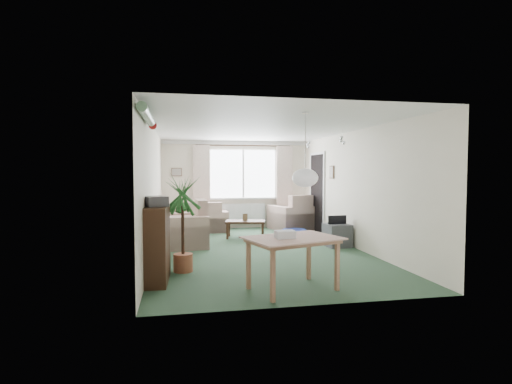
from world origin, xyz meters
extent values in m
plane|color=#294530|center=(0.00, 0.00, 0.00)|extent=(6.50, 6.50, 0.00)
cube|color=white|center=(0.20, 3.23, 1.50)|extent=(1.80, 0.03, 1.30)
cube|color=black|center=(0.20, 3.15, 2.27)|extent=(2.60, 0.03, 0.03)
cube|color=beige|center=(-0.95, 3.13, 1.27)|extent=(0.45, 0.08, 2.00)
cube|color=beige|center=(1.35, 3.13, 1.27)|extent=(0.45, 0.08, 2.00)
cube|color=white|center=(0.20, 3.19, 0.40)|extent=(1.20, 0.10, 0.55)
cube|color=black|center=(1.99, 2.20, 1.00)|extent=(0.03, 0.95, 2.00)
sphere|color=white|center=(0.20, -2.30, 1.48)|extent=(0.36, 0.36, 0.36)
cylinder|color=#196626|center=(-1.92, -2.30, 2.28)|extent=(1.60, 1.60, 0.12)
sphere|color=silver|center=(1.30, 0.90, 2.22)|extent=(0.20, 0.20, 0.20)
sphere|color=silver|center=(1.60, -0.30, 2.22)|extent=(0.20, 0.20, 0.20)
cube|color=brown|center=(-1.60, 3.23, 1.55)|extent=(0.28, 0.03, 0.22)
cube|color=brown|center=(1.98, 1.20, 1.55)|extent=(0.03, 0.24, 0.30)
cube|color=beige|center=(-1.10, 2.75, 0.39)|extent=(1.61, 0.92, 0.78)
cube|color=#B8A78B|center=(1.48, 2.73, 0.47)|extent=(1.29, 1.26, 0.94)
cube|color=beige|center=(-1.50, 0.78, 0.49)|extent=(1.11, 1.16, 0.97)
cube|color=black|center=(-0.01, 1.58, 0.21)|extent=(1.00, 0.70, 0.41)
cube|color=brown|center=(-0.01, 1.59, 0.49)|extent=(0.12, 0.06, 0.16)
cube|color=black|center=(-1.84, -1.87, 0.54)|extent=(0.33, 0.90, 1.08)
cube|color=#3E3D42|center=(-1.86, -1.89, 1.15)|extent=(0.38, 0.42, 0.14)
cylinder|color=#1B5021|center=(-1.48, -1.36, 0.76)|extent=(0.65, 0.65, 1.51)
cube|color=tan|center=(-0.06, -2.60, 0.34)|extent=(1.26, 1.03, 0.68)
cube|color=white|center=(-0.18, -2.65, 0.74)|extent=(0.26, 0.19, 0.12)
cube|color=#2F2F34|center=(1.70, 0.17, 0.24)|extent=(0.50, 0.54, 0.47)
cylinder|color=navy|center=(1.28, 1.88, 0.06)|extent=(0.73, 0.73, 0.12)
camera|label=1|loc=(-1.52, -7.64, 1.57)|focal=28.00mm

